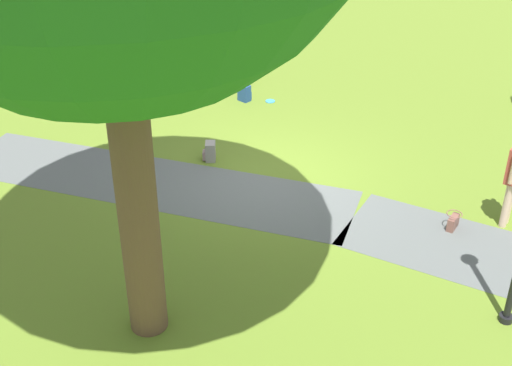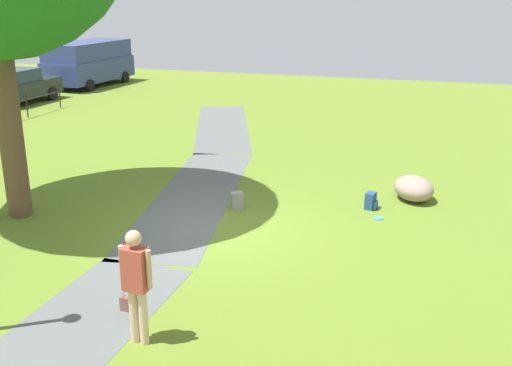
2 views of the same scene
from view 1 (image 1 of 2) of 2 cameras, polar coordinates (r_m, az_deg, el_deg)
The scene contains 7 objects.
ground_plane at distance 13.33m, azimuth 1.05°, elevation 0.45°, with size 48.00×48.00×0.00m, color olive.
footpath_segment_mid at distance 13.35m, azimuth -8.85°, elevation 0.13°, with size 8.21×3.31×0.01m.
lawn_boulder at distance 17.83m, azimuth -2.26°, elevation 9.44°, with size 1.47×1.34×0.59m.
handbag_on_grass at distance 12.23m, azimuth 16.26°, elevation -3.14°, with size 0.29×0.33×0.31m.
backpack_by_boulder at distance 16.67m, azimuth -0.97°, elevation 7.57°, with size 0.32×0.31×0.40m.
spare_backpack_on_lawn at distance 13.91m, azimuth -3.90°, elevation 2.64°, with size 0.34×0.34×0.40m.
frisbee_on_grass at distance 16.69m, azimuth 1.20°, elevation 6.91°, with size 0.23×0.23×0.02m.
Camera 1 is at (-5.42, 10.21, 6.63)m, focal length 47.53 mm.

